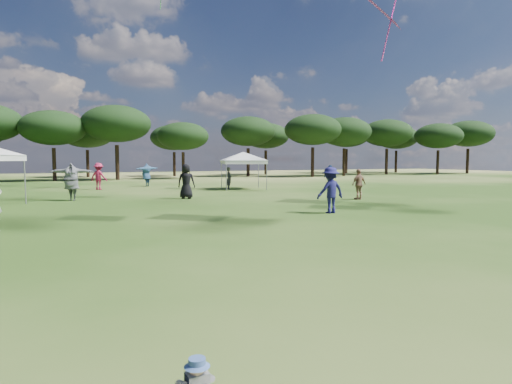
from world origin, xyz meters
The scene contains 3 objects.
tree_line centered at (2.39, 47.41, 5.42)m, with size 108.78×17.63×7.77m.
tent_right centered at (9.94, 26.64, 2.51)m, with size 5.84×5.84×2.94m.
festival_crowd centered at (0.27, 22.89, 0.91)m, with size 30.31×22.63×1.93m.
Camera 1 is at (-1.63, -1.46, 2.14)m, focal length 30.00 mm.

